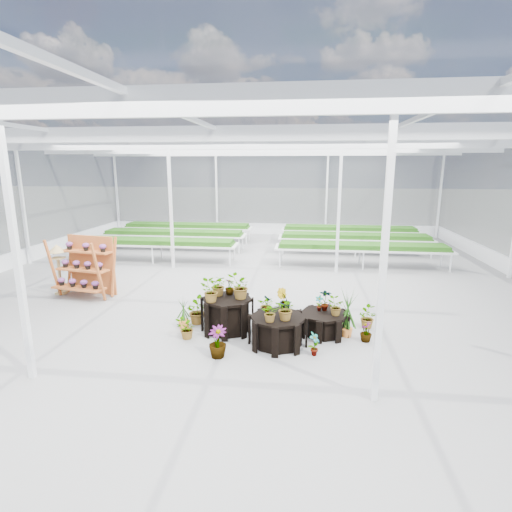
# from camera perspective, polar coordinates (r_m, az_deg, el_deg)

# --- Properties ---
(ground_plane) EXTENTS (24.00, 24.00, 0.00)m
(ground_plane) POSITION_cam_1_polar(r_m,az_deg,el_deg) (10.84, -3.12, -7.38)
(ground_plane) COLOR gray
(ground_plane) RESTS_ON ground
(greenhouse_shell) EXTENTS (18.00, 24.00, 4.50)m
(greenhouse_shell) POSITION_cam_1_polar(r_m,az_deg,el_deg) (10.29, -3.27, 4.47)
(greenhouse_shell) COLOR white
(greenhouse_shell) RESTS_ON ground
(steel_frame) EXTENTS (18.00, 24.00, 4.50)m
(steel_frame) POSITION_cam_1_polar(r_m,az_deg,el_deg) (10.29, -3.27, 4.47)
(steel_frame) COLOR silver
(steel_frame) RESTS_ON ground
(nursery_benches) EXTENTS (16.00, 7.00, 0.84)m
(nursery_benches) POSITION_cam_1_polar(r_m,az_deg,el_deg) (17.63, 0.86, 1.95)
(nursery_benches) COLOR silver
(nursery_benches) RESTS_ON ground
(plinth_tall) EXTENTS (1.25, 1.25, 0.80)m
(plinth_tall) POSITION_cam_1_polar(r_m,az_deg,el_deg) (9.27, -4.12, -8.33)
(plinth_tall) COLOR black
(plinth_tall) RESTS_ON ground
(plinth_mid) EXTENTS (1.25, 1.25, 0.64)m
(plinth_mid) POSITION_cam_1_polar(r_m,az_deg,el_deg) (8.61, 3.13, -10.60)
(plinth_mid) COLOR black
(plinth_mid) RESTS_ON ground
(plinth_low) EXTENTS (1.33, 1.33, 0.50)m
(plinth_low) POSITION_cam_1_polar(r_m,az_deg,el_deg) (9.28, 9.66, -9.45)
(plinth_low) COLOR black
(plinth_low) RESTS_ON ground
(shelf_rack) EXTENTS (1.78, 1.16, 1.74)m
(shelf_rack) POSITION_cam_1_polar(r_m,az_deg,el_deg) (12.51, -23.42, -1.52)
(shelf_rack) COLOR #A85324
(shelf_rack) RESTS_ON ground
(bird_table) EXTENTS (0.44, 0.44, 1.51)m
(bird_table) POSITION_cam_1_polar(r_m,az_deg,el_deg) (13.09, -26.32, -1.73)
(bird_table) COLOR #A58C54
(bird_table) RESTS_ON ground
(nursery_plants) EXTENTS (4.73, 2.89, 1.37)m
(nursery_plants) POSITION_cam_1_polar(r_m,az_deg,el_deg) (9.11, 0.42, -7.47)
(nursery_plants) COLOR #1C4810
(nursery_plants) RESTS_ON ground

